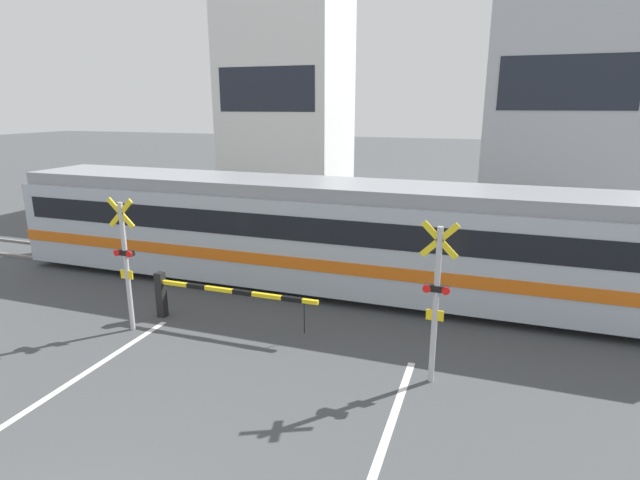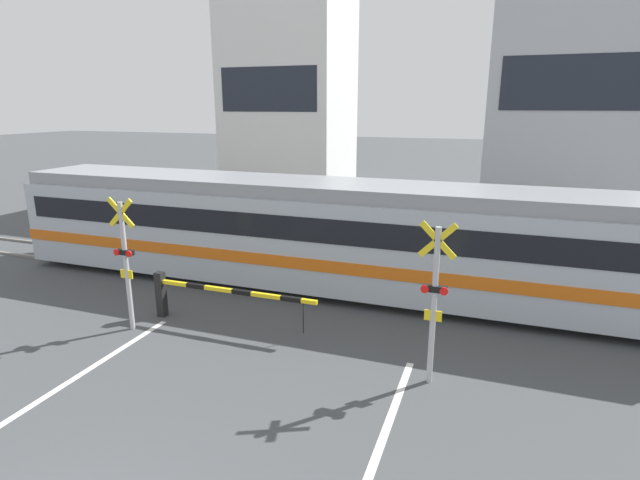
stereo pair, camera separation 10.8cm
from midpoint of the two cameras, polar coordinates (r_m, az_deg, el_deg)
rail_track_near at (r=13.84m, az=0.21°, el=-6.26°), size 50.00×0.10×0.08m
rail_track_far at (r=15.11m, az=2.04°, el=-4.39°), size 50.00×0.10×0.08m
commuter_train at (r=14.04m, az=0.60°, el=0.93°), size 19.11×2.73×3.06m
crossing_barrier_near at (r=12.32m, az=-13.38°, el=-5.91°), size 4.21×0.20×1.15m
crossing_barrier_far at (r=16.79m, az=11.65°, el=-0.15°), size 4.21×0.20×1.15m
crossing_signal_left at (r=12.12m, az=-21.10°, el=-2.01°), size 0.68×0.15×3.13m
crossing_signal_right at (r=9.36m, az=13.25°, el=-6.34°), size 0.68×0.15×3.13m
building_left_of_street at (r=28.05m, az=-3.35°, el=15.58°), size 6.08×5.44×10.63m
building_right_of_street at (r=25.95m, az=26.01°, el=14.42°), size 6.29×5.44×10.86m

